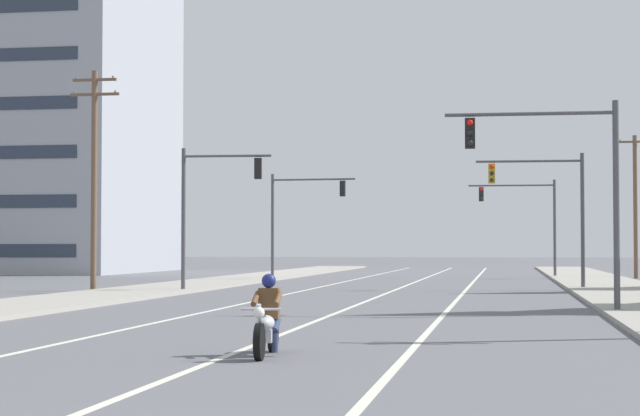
% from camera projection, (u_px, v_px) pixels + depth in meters
% --- Properties ---
extents(lane_stripe_center, '(0.16, 100.00, 0.01)m').
position_uv_depth(lane_stripe_center, '(402.00, 287.00, 52.90)').
color(lane_stripe_center, beige).
rests_on(lane_stripe_center, ground).
extents(lane_stripe_left, '(0.16, 100.00, 0.01)m').
position_uv_depth(lane_stripe_left, '(322.00, 287.00, 53.56)').
color(lane_stripe_left, beige).
rests_on(lane_stripe_left, ground).
extents(lane_stripe_right, '(0.16, 100.00, 0.01)m').
position_uv_depth(lane_stripe_right, '(468.00, 288.00, 52.38)').
color(lane_stripe_right, beige).
rests_on(lane_stripe_right, ground).
extents(sidewalk_kerb_right, '(4.40, 110.00, 0.14)m').
position_uv_depth(sidewalk_kerb_right, '(624.00, 291.00, 46.34)').
color(sidewalk_kerb_right, '#9E998E').
rests_on(sidewalk_kerb_right, ground).
extents(sidewalk_kerb_left, '(4.40, 110.00, 0.14)m').
position_uv_depth(sidewalk_kerb_left, '(165.00, 288.00, 49.69)').
color(sidewalk_kerb_left, '#9E998E').
rests_on(sidewalk_kerb_left, ground).
extents(motorcycle_with_rider, '(0.70, 2.19, 1.46)m').
position_uv_depth(motorcycle_with_rider, '(267.00, 323.00, 19.58)').
color(motorcycle_with_rider, black).
rests_on(motorcycle_with_rider, ground).
extents(traffic_signal_near_right, '(5.02, 0.44, 6.20)m').
position_uv_depth(traffic_signal_near_right, '(565.00, 173.00, 31.99)').
color(traffic_signal_near_right, '#47474C').
rests_on(traffic_signal_near_right, ground).
extents(traffic_signal_near_left, '(3.91, 0.53, 6.20)m').
position_uv_depth(traffic_signal_near_left, '(208.00, 198.00, 47.15)').
color(traffic_signal_near_left, '#47474C').
rests_on(traffic_signal_near_left, ground).
extents(traffic_signal_mid_right, '(4.86, 0.52, 6.20)m').
position_uv_depth(traffic_signal_mid_right, '(551.00, 199.00, 49.80)').
color(traffic_signal_mid_right, '#47474C').
rests_on(traffic_signal_mid_right, ground).
extents(traffic_signal_mid_left, '(5.00, 0.50, 6.20)m').
position_uv_depth(traffic_signal_mid_left, '(296.00, 210.00, 63.70)').
color(traffic_signal_mid_left, '#47474C').
rests_on(traffic_signal_mid_left, ground).
extents(traffic_signal_far_right, '(5.48, 0.50, 6.20)m').
position_uv_depth(traffic_signal_far_right, '(529.00, 212.00, 69.47)').
color(traffic_signal_far_right, '#47474C').
rests_on(traffic_signal_far_right, ground).
extents(utility_pole_left_near, '(2.28, 0.26, 9.77)m').
position_uv_depth(utility_pole_left_near, '(94.00, 172.00, 48.61)').
color(utility_pole_left_near, brown).
rests_on(utility_pole_left_near, ground).
extents(utility_pole_right_far, '(2.08, 0.26, 8.86)m').
position_uv_depth(utility_pole_right_far, '(635.00, 203.00, 67.84)').
color(utility_pole_right_far, brown).
rests_on(utility_pole_right_far, ground).
extents(apartment_building_far_left_block, '(22.43, 19.31, 30.85)m').
position_uv_depth(apartment_building_far_left_block, '(11.00, 75.00, 85.92)').
color(apartment_building_far_left_block, '#999EA8').
rests_on(apartment_building_far_left_block, ground).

